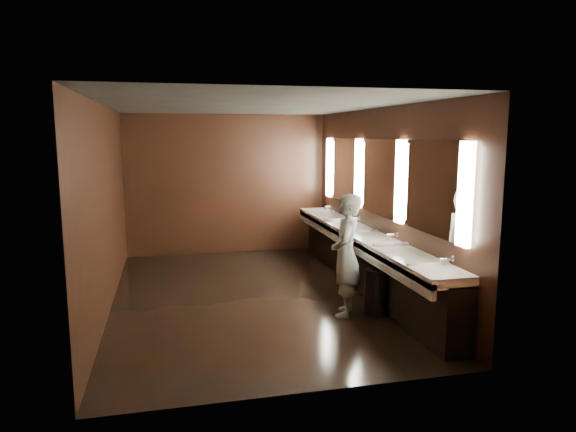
% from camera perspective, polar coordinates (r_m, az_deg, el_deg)
% --- Properties ---
extents(floor, '(6.00, 6.00, 0.00)m').
position_cam_1_polar(floor, '(7.80, -4.06, -8.87)').
color(floor, black).
rests_on(floor, ground).
extents(ceiling, '(4.00, 6.00, 0.02)m').
position_cam_1_polar(ceiling, '(7.44, -4.30, 12.14)').
color(ceiling, '#2D2D2B').
rests_on(ceiling, wall_back).
extents(wall_back, '(4.00, 0.02, 2.80)m').
position_cam_1_polar(wall_back, '(10.44, -6.80, 3.50)').
color(wall_back, black).
rests_on(wall_back, floor).
extents(wall_front, '(4.00, 0.02, 2.80)m').
position_cam_1_polar(wall_front, '(4.59, 1.80, -3.45)').
color(wall_front, black).
rests_on(wall_front, floor).
extents(wall_left, '(0.02, 6.00, 2.80)m').
position_cam_1_polar(wall_left, '(7.44, -19.56, 0.84)').
color(wall_left, black).
rests_on(wall_left, floor).
extents(wall_right, '(0.02, 6.00, 2.80)m').
position_cam_1_polar(wall_right, '(8.05, 10.03, 1.80)').
color(wall_right, black).
rests_on(wall_right, floor).
extents(sink_counter, '(0.55, 5.40, 1.01)m').
position_cam_1_polar(sink_counter, '(8.13, 8.52, -4.57)').
color(sink_counter, black).
rests_on(sink_counter, floor).
extents(mirror_band, '(0.06, 5.03, 1.15)m').
position_cam_1_polar(mirror_band, '(8.00, 9.97, 4.28)').
color(mirror_band, white).
rests_on(mirror_band, wall_right).
extents(person, '(0.60, 0.70, 1.63)m').
position_cam_1_polar(person, '(6.85, 6.46, -4.35)').
color(person, '#9BD1E7').
rests_on(person, floor).
extents(trash_bin, '(0.50, 0.50, 0.61)m').
position_cam_1_polar(trash_bin, '(7.15, 10.01, -8.10)').
color(trash_bin, black).
rests_on(trash_bin, floor).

